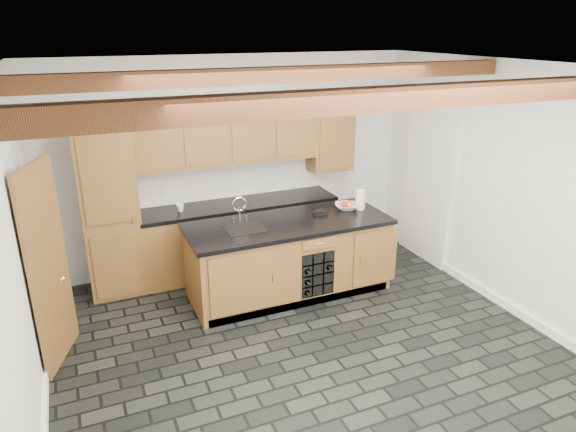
{
  "coord_description": "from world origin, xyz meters",
  "views": [
    {
      "loc": [
        -1.96,
        -3.95,
        3.13
      ],
      "look_at": [
        0.08,
        0.8,
        1.21
      ],
      "focal_mm": 32.0,
      "sensor_mm": 36.0,
      "label": 1
    }
  ],
  "objects_px": {
    "island": "(289,257)",
    "kitchen_scale": "(320,212)",
    "paper_towel": "(360,200)",
    "fruit_bowl": "(346,207)"
  },
  "relations": [
    {
      "from": "kitchen_scale",
      "to": "paper_towel",
      "type": "relative_size",
      "value": 0.71
    },
    {
      "from": "island",
      "to": "kitchen_scale",
      "type": "height_order",
      "value": "kitchen_scale"
    },
    {
      "from": "kitchen_scale",
      "to": "paper_towel",
      "type": "height_order",
      "value": "paper_towel"
    },
    {
      "from": "island",
      "to": "paper_towel",
      "type": "xyz_separation_m",
      "value": [
        1.01,
        0.07,
        0.59
      ]
    },
    {
      "from": "fruit_bowl",
      "to": "paper_towel",
      "type": "xyz_separation_m",
      "value": [
        0.16,
        -0.06,
        0.09
      ]
    },
    {
      "from": "kitchen_scale",
      "to": "island",
      "type": "bearing_deg",
      "value": -163.77
    },
    {
      "from": "island",
      "to": "fruit_bowl",
      "type": "distance_m",
      "value": 0.99
    },
    {
      "from": "fruit_bowl",
      "to": "island",
      "type": "bearing_deg",
      "value": -171.1
    },
    {
      "from": "island",
      "to": "fruit_bowl",
      "type": "xyz_separation_m",
      "value": [
        0.85,
        0.13,
        0.5
      ]
    },
    {
      "from": "fruit_bowl",
      "to": "paper_towel",
      "type": "bearing_deg",
      "value": -21.22
    }
  ]
}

